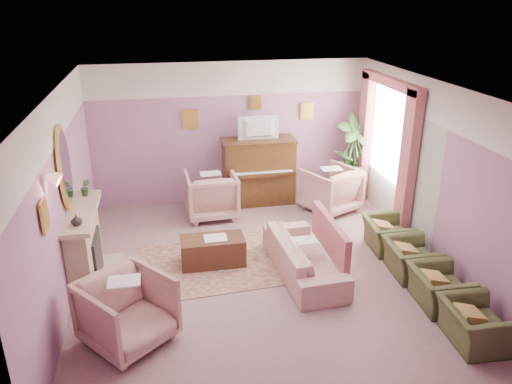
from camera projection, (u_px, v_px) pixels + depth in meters
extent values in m
cube|color=gray|center=(261.00, 270.00, 7.75)|extent=(5.50, 6.00, 0.01)
cube|color=white|center=(262.00, 90.00, 6.70)|extent=(5.50, 6.00, 0.01)
cube|color=gray|center=(231.00, 133.00, 9.96)|extent=(5.50, 0.02, 2.80)
cube|color=gray|center=(328.00, 305.00, 4.50)|extent=(5.50, 0.02, 2.80)
cube|color=gray|center=(62.00, 201.00, 6.74)|extent=(0.02, 6.00, 2.80)
cube|color=gray|center=(435.00, 174.00, 7.72)|extent=(0.02, 6.00, 2.80)
cube|color=silver|center=(230.00, 79.00, 9.55)|extent=(5.50, 0.01, 0.65)
cube|color=#A8ACA2|center=(394.00, 167.00, 9.02)|extent=(0.01, 3.00, 2.15)
cube|color=tan|center=(85.00, 248.00, 7.27)|extent=(0.30, 1.40, 1.10)
cube|color=#242424|center=(93.00, 257.00, 7.34)|extent=(0.18, 0.72, 0.68)
cube|color=orange|center=(97.00, 267.00, 7.41)|extent=(0.06, 0.54, 0.10)
cube|color=tan|center=(82.00, 212.00, 7.06)|extent=(0.40, 1.55, 0.07)
cube|color=tan|center=(103.00, 279.00, 7.50)|extent=(0.55, 1.50, 0.02)
ellipsoid|color=gold|center=(64.00, 168.00, 6.78)|extent=(0.04, 0.72, 1.20)
ellipsoid|color=silver|center=(66.00, 168.00, 6.78)|extent=(0.01, 0.60, 1.06)
cone|color=#E59B79|center=(55.00, 182.00, 5.77)|extent=(0.20, 0.20, 0.16)
cube|color=#402611|center=(259.00, 172.00, 10.04)|extent=(1.40, 0.60, 1.30)
cube|color=#402611|center=(262.00, 174.00, 9.69)|extent=(1.30, 0.12, 0.06)
cube|color=white|center=(262.00, 173.00, 9.68)|extent=(1.20, 0.08, 0.02)
cube|color=#402611|center=(259.00, 140.00, 9.79)|extent=(1.45, 0.65, 0.04)
imported|color=#242424|center=(259.00, 127.00, 9.64)|extent=(0.80, 0.12, 0.48)
cube|color=gold|center=(190.00, 120.00, 9.66)|extent=(0.30, 0.03, 0.38)
cube|color=gold|center=(307.00, 111.00, 10.06)|extent=(0.26, 0.03, 0.34)
cube|color=gold|center=(256.00, 102.00, 9.79)|extent=(0.22, 0.03, 0.26)
cube|color=gold|center=(44.00, 215.00, 5.53)|extent=(0.03, 0.28, 0.36)
cube|color=beige|center=(390.00, 130.00, 9.01)|extent=(0.03, 1.40, 1.80)
cube|color=#A44F5A|center=(407.00, 168.00, 8.31)|extent=(0.16, 0.34, 2.60)
cube|color=#A44F5A|center=(364.00, 138.00, 9.98)|extent=(0.16, 0.34, 2.60)
cube|color=#A44F5A|center=(391.00, 82.00, 8.67)|extent=(0.16, 2.20, 0.16)
imported|color=#2F532A|center=(85.00, 187.00, 7.50)|extent=(0.16, 0.16, 0.28)
imported|color=silver|center=(76.00, 220.00, 6.56)|extent=(0.16, 0.16, 0.16)
cube|color=#8E6254|center=(218.00, 263.00, 7.96)|extent=(2.61, 1.95, 0.01)
cube|color=#452718|center=(213.00, 251.00, 7.86)|extent=(1.00, 0.50, 0.45)
cube|color=silver|center=(215.00, 238.00, 7.78)|extent=(0.35, 0.28, 0.01)
imported|color=tan|center=(304.00, 250.00, 7.53)|extent=(0.66, 1.97, 0.79)
cube|color=#A44F5A|center=(330.00, 236.00, 7.53)|extent=(0.10, 1.49, 0.55)
imported|color=tan|center=(211.00, 192.00, 9.46)|extent=(0.93, 0.93, 0.97)
imported|color=tan|center=(330.00, 187.00, 9.71)|extent=(0.93, 0.93, 0.97)
imported|color=tan|center=(127.00, 308.00, 6.00)|extent=(0.93, 0.93, 0.97)
imported|color=#424827|center=(475.00, 319.00, 6.03)|extent=(0.57, 0.81, 0.70)
imported|color=#424827|center=(440.00, 283.00, 6.78)|extent=(0.57, 0.81, 0.70)
imported|color=#424827|center=(411.00, 254.00, 7.53)|extent=(0.57, 0.81, 0.70)
imported|color=#424827|center=(388.00, 230.00, 8.27)|extent=(0.57, 0.81, 0.70)
cylinder|color=white|center=(347.00, 180.00, 10.45)|extent=(0.52, 0.52, 0.70)
imported|color=#2F532A|center=(348.00, 157.00, 10.25)|extent=(0.30, 0.30, 0.34)
imported|color=#2F532A|center=(355.00, 159.00, 10.20)|extent=(0.16, 0.16, 0.28)
cylinder|color=#A9523B|center=(351.00, 191.00, 10.35)|extent=(0.34, 0.34, 0.34)
imported|color=#2F532A|center=(354.00, 150.00, 10.02)|extent=(0.76, 0.76, 1.44)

